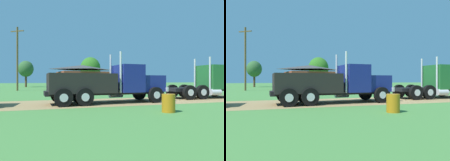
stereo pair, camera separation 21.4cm
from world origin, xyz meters
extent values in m
plane|color=#467F3A|center=(0.00, 0.00, 0.00)|extent=(200.00, 200.00, 0.00)
cube|color=#997D4E|center=(0.00, 0.00, 0.00)|extent=(120.00, 5.19, 0.01)
cube|color=black|center=(-3.70, -0.52, 0.73)|extent=(8.20, 2.01, 0.28)
cube|color=navy|center=(-0.51, -0.34, 1.30)|extent=(1.84, 2.14, 1.15)
cube|color=silver|center=(0.41, -0.29, 0.91)|extent=(0.28, 2.24, 0.32)
cube|color=navy|center=(-2.17, -0.44, 1.66)|extent=(1.72, 2.42, 1.87)
cube|color=#2D3D4C|center=(-1.35, -0.39, 2.03)|extent=(0.15, 1.95, 0.82)
cylinder|color=silver|center=(-3.13, 0.44, 2.07)|extent=(0.14, 0.14, 2.69)
cylinder|color=silver|center=(-3.03, -1.41, 2.07)|extent=(0.14, 0.14, 2.69)
cylinder|color=silver|center=(-2.70, 0.56, 0.51)|extent=(1.03, 0.57, 0.52)
cube|color=black|center=(-5.46, -0.62, 1.35)|extent=(4.33, 2.57, 1.24)
cylinder|color=black|center=(-0.66, 0.82, 0.54)|extent=(1.09, 0.36, 1.07)
cylinder|color=silver|center=(-0.67, 0.98, 0.54)|extent=(0.48, 0.07, 0.48)
cylinder|color=black|center=(-0.53, -1.51, 0.54)|extent=(1.09, 0.36, 1.07)
cylinder|color=silver|center=(-0.52, -1.67, 0.54)|extent=(0.48, 0.07, 0.48)
cylinder|color=black|center=(-6.82, 0.47, 0.54)|extent=(1.09, 0.36, 1.07)
cylinder|color=silver|center=(-6.83, 0.63, 0.54)|extent=(0.48, 0.07, 0.48)
cylinder|color=black|center=(-6.70, -1.86, 0.54)|extent=(1.09, 0.36, 1.07)
cylinder|color=silver|center=(-6.69, -2.02, 0.54)|extent=(0.48, 0.07, 0.48)
cylinder|color=black|center=(-5.58, 0.54, 0.54)|extent=(1.09, 0.36, 1.07)
cylinder|color=silver|center=(-5.59, 0.70, 0.54)|extent=(0.48, 0.07, 0.48)
cylinder|color=black|center=(-5.45, -1.79, 0.54)|extent=(1.09, 0.36, 1.07)
cylinder|color=silver|center=(-5.44, -1.95, 0.54)|extent=(0.48, 0.07, 0.48)
cube|color=black|center=(5.37, 0.70, 0.76)|extent=(6.70, 1.62, 0.28)
cube|color=#23662D|center=(6.18, 0.71, 1.80)|extent=(1.62, 2.29, 2.07)
cube|color=#2D3D4C|center=(6.99, 0.73, 2.22)|extent=(0.07, 1.89, 0.91)
cylinder|color=silver|center=(5.25, 1.60, 2.12)|extent=(0.14, 0.14, 2.71)
cylinder|color=silver|center=(5.28, -0.20, 2.12)|extent=(0.14, 0.14, 2.71)
cylinder|color=silver|center=(5.72, -0.28, 0.55)|extent=(1.01, 0.54, 0.52)
cylinder|color=black|center=(7.73, 1.87, 0.57)|extent=(1.15, 0.32, 1.15)
cylinder|color=silver|center=(7.73, 2.03, 0.57)|extent=(0.52, 0.05, 0.52)
cylinder|color=black|center=(3.01, 1.79, 0.57)|extent=(1.15, 0.32, 1.15)
cylinder|color=silver|center=(3.01, 1.95, 0.57)|extent=(0.52, 0.05, 0.52)
cylinder|color=black|center=(3.05, -0.47, 0.57)|extent=(1.15, 0.32, 1.15)
cylinder|color=silver|center=(3.05, -0.63, 0.57)|extent=(0.52, 0.05, 0.52)
cylinder|color=black|center=(4.26, 1.81, 0.57)|extent=(1.15, 0.32, 1.15)
cylinder|color=silver|center=(4.26, 1.97, 0.57)|extent=(0.52, 0.05, 0.52)
cylinder|color=black|center=(4.30, -0.45, 0.57)|extent=(1.15, 0.32, 1.15)
cylinder|color=silver|center=(4.30, -0.61, 0.57)|extent=(0.52, 0.05, 0.52)
cylinder|color=#B27214|center=(-2.05, -5.39, 0.44)|extent=(0.64, 0.64, 0.88)
cube|color=brown|center=(-1.35, 22.73, 1.50)|extent=(8.84, 7.54, 3.00)
pyramid|color=#3D3D3D|center=(-1.35, 22.73, 3.80)|extent=(9.28, 7.91, 0.80)
cube|color=black|center=(-2.09, 19.31, 1.10)|extent=(1.79, 0.31, 2.20)
cylinder|color=brown|center=(-11.53, 19.06, 4.64)|extent=(0.26, 0.26, 9.28)
cube|color=brown|center=(-11.53, 19.06, 8.68)|extent=(1.91, 1.33, 0.14)
cylinder|color=#513823|center=(-11.68, 35.40, 1.37)|extent=(0.44, 0.44, 2.73)
ellipsoid|color=#305A2D|center=(-11.68, 35.40, 4.02)|extent=(3.23, 3.23, 3.55)
cylinder|color=#513823|center=(4.05, 41.50, 1.29)|extent=(0.44, 0.44, 2.57)
ellipsoid|color=#2F6B1F|center=(4.05, 41.50, 4.75)|extent=(5.46, 5.46, 6.00)
camera|label=1|loc=(-7.72, -14.10, 1.55)|focal=33.46mm
camera|label=2|loc=(-7.52, -14.16, 1.55)|focal=33.46mm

